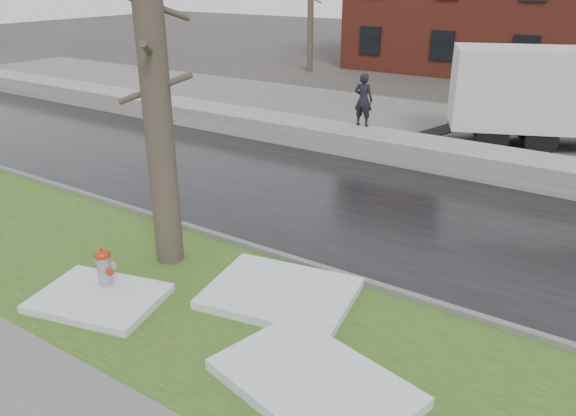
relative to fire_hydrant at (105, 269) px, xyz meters
The scene contains 15 objects.
ground 2.63m from the fire_hydrant, 47.40° to the left, with size 120.00×120.00×0.00m, color #47423D.
verge 1.93m from the fire_hydrant, 20.38° to the left, with size 60.00×4.50×0.04m, color #254617.
road 6.65m from the fire_hydrant, 74.74° to the left, with size 60.00×7.00×0.03m, color black.
parking_lot 15.01m from the fire_hydrant, 83.32° to the left, with size 60.00×9.00×0.03m, color slate.
curb 3.41m from the fire_hydrant, 58.94° to the left, with size 60.00×0.15×0.14m, color slate.
snowbank 10.74m from the fire_hydrant, 80.65° to the left, with size 60.00×1.60×0.75m, color #A29C94.
bg_tree_left 26.16m from the fire_hydrant, 113.22° to the left, with size 1.40×1.62×6.50m.
bg_tree_center 28.36m from the fire_hydrant, 98.67° to the left, with size 1.40×1.62×6.50m.
fire_hydrant is the anchor object (origin of this frame).
tree 3.38m from the fire_hydrant, 88.12° to the left, with size 1.26×1.42×6.87m.
box_truck 15.68m from the fire_hydrant, 70.34° to the left, with size 9.75×5.32×3.30m.
worker 11.26m from the fire_hydrant, 91.91° to the left, with size 0.64×0.42×1.76m, color black.
snow_patch_near 3.27m from the fire_hydrant, 29.99° to the left, with size 2.60×2.00×0.16m, color silver.
snow_patch_far 0.54m from the fire_hydrant, 62.82° to the right, with size 2.20×1.60×0.14m, color silver.
snow_patch_side 4.61m from the fire_hydrant, ahead, with size 2.80×1.80×0.18m, color silver.
Camera 1 is at (6.09, -7.58, 5.54)m, focal length 35.00 mm.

